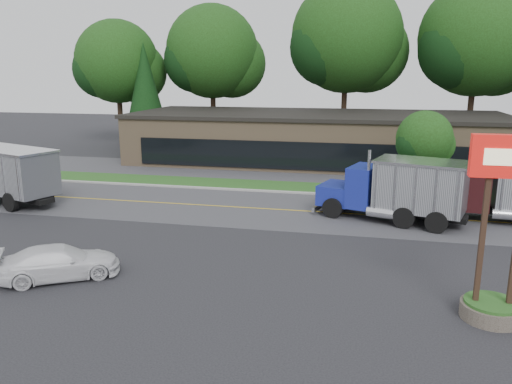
% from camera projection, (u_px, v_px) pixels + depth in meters
% --- Properties ---
extents(ground, '(140.00, 140.00, 0.00)m').
position_uv_depth(ground, '(204.00, 264.00, 20.69)').
color(ground, '#303035').
rests_on(ground, ground).
extents(road, '(60.00, 8.00, 0.02)m').
position_uv_depth(road, '(252.00, 208.00, 29.24)').
color(road, '#545459').
rests_on(road, ground).
extents(center_line, '(60.00, 0.12, 0.01)m').
position_uv_depth(center_line, '(252.00, 208.00, 29.24)').
color(center_line, gold).
rests_on(center_line, ground).
extents(curb, '(60.00, 0.30, 0.12)m').
position_uv_depth(curb, '(266.00, 192.00, 33.23)').
color(curb, '#9E9E99').
rests_on(curb, ground).
extents(grass_verge, '(60.00, 3.40, 0.03)m').
position_uv_depth(grass_verge, '(271.00, 186.00, 34.94)').
color(grass_verge, '#26561D').
rests_on(grass_verge, ground).
extents(far_parking, '(60.00, 7.00, 0.02)m').
position_uv_depth(far_parking, '(283.00, 173.00, 39.69)').
color(far_parking, '#545459').
rests_on(far_parking, ground).
extents(strip_mall, '(32.00, 12.00, 4.00)m').
position_uv_depth(strip_mall, '(316.00, 139.00, 44.51)').
color(strip_mall, '#927759').
rests_on(strip_mall, ground).
extents(bilo_sign, '(2.20, 1.90, 5.95)m').
position_uv_depth(bilo_sign, '(497.00, 259.00, 15.66)').
color(bilo_sign, '#6B6054').
rests_on(bilo_sign, ground).
extents(tree_far_a, '(9.32, 8.77, 13.30)m').
position_uv_depth(tree_far_a, '(119.00, 66.00, 53.35)').
color(tree_far_a, '#382619').
rests_on(tree_far_a, ground).
extents(tree_far_b, '(10.38, 9.77, 14.80)m').
position_uv_depth(tree_far_b, '(214.00, 56.00, 52.96)').
color(tree_far_b, '#382619').
rests_on(tree_far_b, ground).
extents(tree_far_c, '(11.74, 11.05, 16.74)m').
position_uv_depth(tree_far_c, '(348.00, 43.00, 49.77)').
color(tree_far_c, '#382619').
rests_on(tree_far_c, ground).
extents(tree_far_d, '(11.36, 10.70, 16.21)m').
position_uv_depth(tree_far_d, '(478.00, 44.00, 46.41)').
color(tree_far_d, '#382619').
rests_on(tree_far_d, ground).
extents(evergreen_left, '(4.75, 4.75, 10.79)m').
position_uv_depth(evergreen_left, '(145.00, 91.00, 51.14)').
color(evergreen_left, '#382619').
rests_on(evergreen_left, ground).
extents(tree_verge, '(3.80, 3.58, 5.42)m').
position_uv_depth(tree_verge, '(425.00, 141.00, 32.10)').
color(tree_verge, '#382619').
rests_on(tree_verge, ground).
extents(dump_truck_blue, '(8.01, 4.63, 3.36)m').
position_uv_depth(dump_truck_blue, '(399.00, 188.00, 26.29)').
color(dump_truck_blue, black).
rests_on(dump_truck_blue, ground).
extents(rally_car, '(4.74, 3.90, 1.29)m').
position_uv_depth(rally_car, '(59.00, 262.00, 19.16)').
color(rally_car, silver).
rests_on(rally_car, ground).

